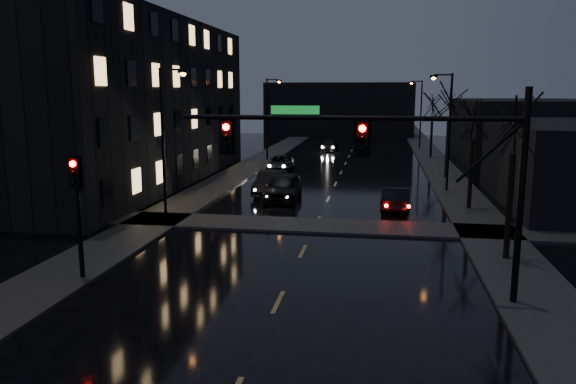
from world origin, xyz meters
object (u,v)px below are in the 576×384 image
at_px(oncoming_car_d, 329,145).
at_px(oncoming_car_a, 283,187).
at_px(oncoming_car_b, 271,183).
at_px(lead_car, 396,199).
at_px(oncoming_car_c, 281,163).

bearing_deg(oncoming_car_d, oncoming_car_a, -90.06).
bearing_deg(oncoming_car_d, oncoming_car_b, -92.45).
xyz_separation_m(oncoming_car_a, lead_car, (7.00, -1.95, -0.18)).
relative_size(oncoming_car_a, lead_car, 1.22).
height_order(oncoming_car_b, lead_car, oncoming_car_b).
xyz_separation_m(oncoming_car_a, oncoming_car_c, (-2.50, 13.37, -0.22)).
distance_m(oncoming_car_a, oncoming_car_d, 29.95).
relative_size(oncoming_car_b, oncoming_car_d, 1.07).
bearing_deg(lead_car, oncoming_car_d, -72.46).
xyz_separation_m(oncoming_car_b, oncoming_car_c, (-1.35, 11.46, -0.14)).
bearing_deg(oncoming_car_b, oncoming_car_a, -57.14).
relative_size(oncoming_car_d, lead_car, 1.06).
height_order(oncoming_car_a, oncoming_car_d, oncoming_car_a).
xyz_separation_m(oncoming_car_c, oncoming_car_d, (2.75, 16.58, 0.00)).
height_order(oncoming_car_b, oncoming_car_d, oncoming_car_b).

